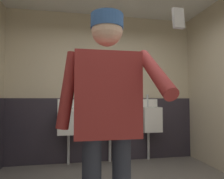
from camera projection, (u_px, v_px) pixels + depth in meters
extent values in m
cube|color=beige|center=(104.00, 87.00, 3.79)|extent=(4.12, 0.12, 2.77)
cube|color=#2D2833|center=(104.00, 129.00, 3.67)|extent=(3.52, 0.03, 1.17)
cube|color=white|center=(69.00, 117.00, 3.55)|extent=(0.40, 0.05, 0.65)
cube|color=white|center=(68.00, 121.00, 3.38)|extent=(0.34, 0.30, 0.45)
cylinder|color=#B7BABF|center=(69.00, 101.00, 3.56)|extent=(0.04, 0.04, 0.24)
cylinder|color=#B7BABF|center=(68.00, 148.00, 3.49)|extent=(0.05, 0.05, 0.55)
cube|color=white|center=(110.00, 116.00, 3.69)|extent=(0.40, 0.05, 0.65)
cube|color=white|center=(111.00, 120.00, 3.52)|extent=(0.34, 0.30, 0.45)
cylinder|color=#B7BABF|center=(110.00, 101.00, 3.69)|extent=(0.04, 0.04, 0.24)
cylinder|color=#B7BABF|center=(110.00, 146.00, 3.62)|extent=(0.05, 0.05, 0.55)
cube|color=white|center=(147.00, 116.00, 3.83)|extent=(0.40, 0.05, 0.65)
cube|color=white|center=(151.00, 119.00, 3.66)|extent=(0.34, 0.30, 0.45)
cylinder|color=#B7BABF|center=(147.00, 101.00, 3.83)|extent=(0.04, 0.04, 0.24)
cylinder|color=#B7BABF|center=(148.00, 145.00, 3.76)|extent=(0.05, 0.05, 0.55)
cube|color=#4C4C51|center=(90.00, 110.00, 3.43)|extent=(0.04, 0.40, 0.90)
cube|color=maroon|center=(107.00, 95.00, 1.45)|extent=(0.48, 0.24, 0.62)
cylinder|color=maroon|center=(68.00, 90.00, 1.40)|extent=(0.17, 0.09, 0.56)
cylinder|color=maroon|center=(155.00, 72.00, 1.29)|extent=(0.09, 0.50, 0.39)
sphere|color=beige|center=(107.00, 31.00, 1.48)|extent=(0.24, 0.24, 0.24)
cylinder|color=#335999|center=(107.00, 22.00, 1.48)|extent=(0.25, 0.25, 0.11)
cube|color=silver|center=(179.00, 18.00, 1.03)|extent=(0.06, 0.03, 0.11)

